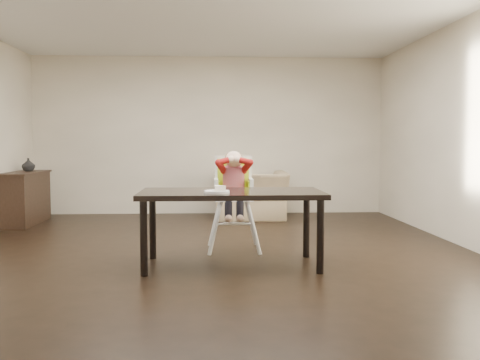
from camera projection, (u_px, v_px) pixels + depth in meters
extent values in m
plane|color=black|center=(209.00, 255.00, 5.83)|extent=(7.00, 7.00, 0.00)
cube|color=#BEB59D|center=(210.00, 136.00, 9.23)|extent=(6.00, 0.02, 2.70)
cube|color=#BEB59D|center=(202.00, 114.00, 2.25)|extent=(6.00, 0.02, 2.70)
cube|color=#BEB59D|center=(480.00, 132.00, 5.90)|extent=(0.02, 7.00, 2.70)
cube|color=white|center=(208.00, 3.00, 5.65)|extent=(6.00, 7.00, 0.02)
cube|color=black|center=(231.00, 194.00, 5.29)|extent=(1.80, 0.90, 0.05)
cylinder|color=black|center=(144.00, 238.00, 4.91)|extent=(0.07, 0.07, 0.70)
cylinder|color=black|center=(320.00, 237.00, 4.99)|extent=(0.07, 0.07, 0.70)
cylinder|color=black|center=(153.00, 226.00, 5.64)|extent=(0.07, 0.07, 0.70)
cylinder|color=black|center=(306.00, 225.00, 5.73)|extent=(0.07, 0.07, 0.70)
cylinder|color=white|center=(215.00, 227.00, 5.89)|extent=(0.04, 0.04, 0.60)
cylinder|color=white|center=(254.00, 227.00, 5.91)|extent=(0.04, 0.04, 0.60)
cylinder|color=white|center=(215.00, 221.00, 6.32)|extent=(0.04, 0.04, 0.60)
cylinder|color=white|center=(251.00, 221.00, 6.34)|extent=(0.04, 0.04, 0.60)
cube|color=white|center=(234.00, 198.00, 6.09)|extent=(0.43, 0.39, 0.05)
cube|color=#BBDC1C|center=(234.00, 194.00, 6.09)|extent=(0.34, 0.32, 0.03)
cube|color=white|center=(233.00, 175.00, 6.24)|extent=(0.43, 0.05, 0.45)
cube|color=#BBDC1C|center=(233.00, 176.00, 6.21)|extent=(0.37, 0.02, 0.41)
cube|color=black|center=(227.00, 177.00, 6.13)|extent=(0.03, 0.19, 0.02)
cube|color=black|center=(240.00, 177.00, 6.14)|extent=(0.03, 0.19, 0.02)
cylinder|color=red|center=(234.00, 180.00, 6.08)|extent=(0.25, 0.25, 0.29)
sphere|color=beige|center=(234.00, 160.00, 6.04)|extent=(0.19, 0.19, 0.19)
ellipsoid|color=brown|center=(234.00, 158.00, 6.07)|extent=(0.20, 0.19, 0.15)
sphere|color=beige|center=(231.00, 159.00, 5.94)|extent=(0.09, 0.09, 0.09)
sphere|color=beige|center=(237.00, 159.00, 5.94)|extent=(0.09, 0.09, 0.09)
cylinder|color=white|center=(217.00, 192.00, 5.08)|extent=(0.25, 0.25, 0.02)
torus|color=white|center=(217.00, 191.00, 5.08)|extent=(0.25, 0.25, 0.01)
imported|color=tan|center=(250.00, 187.00, 8.62)|extent=(1.18, 0.78, 1.02)
cube|color=black|center=(25.00, 199.00, 8.05)|extent=(0.40, 1.20, 0.76)
cube|color=black|center=(24.00, 173.00, 8.03)|extent=(0.44, 1.26, 0.03)
imported|color=#99999E|center=(28.00, 165.00, 8.21)|extent=(0.21, 0.22, 0.19)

